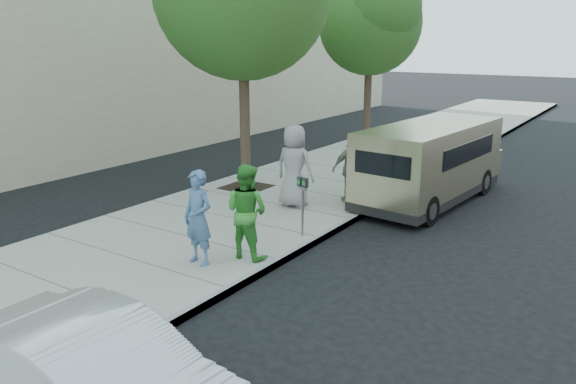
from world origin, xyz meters
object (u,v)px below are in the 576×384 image
(van, at_px, (432,161))
(person_officer, at_px, (198,218))
(tree_far, at_px, (372,18))
(parking_meter, at_px, (303,194))
(person_gray_shirt, at_px, (294,166))
(person_striped_polo, at_px, (352,169))
(person_green_shirt, at_px, (247,211))
(sedan, at_px, (100,384))

(van, distance_m, person_officer, 7.07)
(tree_far, height_order, person_officer, tree_far)
(parking_meter, height_order, person_gray_shirt, person_gray_shirt)
(van, relative_size, person_striped_polo, 3.31)
(person_green_shirt, distance_m, person_striped_polo, 4.42)
(parking_meter, xyz_separation_m, van, (1.15, 4.50, 0.02))
(van, xyz_separation_m, person_green_shirt, (-1.42, -6.04, -0.04))
(person_gray_shirt, bearing_deg, sedan, 106.83)
(parking_meter, distance_m, person_green_shirt, 1.56)
(van, height_order, person_officer, van)
(van, bearing_deg, sedan, -83.48)
(sedan, relative_size, person_striped_polo, 2.32)
(tree_far, height_order, person_green_shirt, tree_far)
(person_officer, bearing_deg, person_gray_shirt, 102.42)
(tree_far, bearing_deg, person_gray_shirt, -76.09)
(person_officer, distance_m, person_gray_shirt, 4.07)
(person_gray_shirt, distance_m, person_striped_polo, 1.51)
(tree_far, xyz_separation_m, person_striped_polo, (3.06, -7.27, -3.87))
(van, distance_m, person_striped_polo, 2.21)
(van, relative_size, person_gray_shirt, 2.80)
(person_gray_shirt, bearing_deg, person_striped_polo, -132.79)
(tree_far, xyz_separation_m, sedan, (4.82, -16.41, -4.23))
(person_officer, distance_m, person_striped_polo, 5.19)
(person_officer, bearing_deg, person_striped_polo, 89.94)
(parking_meter, relative_size, person_officer, 0.72)
(tree_far, relative_size, person_officer, 3.68)
(tree_far, xyz_separation_m, person_green_shirt, (3.15, -11.69, -3.83))
(person_green_shirt, bearing_deg, sedan, 109.19)
(tree_far, relative_size, person_green_shirt, 3.59)
(van, height_order, person_striped_polo, van)
(person_officer, relative_size, person_green_shirt, 0.98)
(parking_meter, bearing_deg, person_gray_shirt, 141.83)
(parking_meter, xyz_separation_m, person_green_shirt, (-0.27, -1.54, -0.02))
(tree_far, distance_m, person_striped_polo, 8.79)
(tree_far, relative_size, person_striped_polo, 3.78)
(van, xyz_separation_m, person_gray_shirt, (-2.48, -2.76, 0.07))
(tree_far, height_order, van, tree_far)
(van, bearing_deg, person_striped_polo, -127.60)
(van, xyz_separation_m, person_striped_polo, (-1.50, -1.62, -0.08))
(person_green_shirt, bearing_deg, tree_far, -75.32)
(person_gray_shirt, bearing_deg, van, -133.99)
(van, bearing_deg, tree_far, 134.04)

